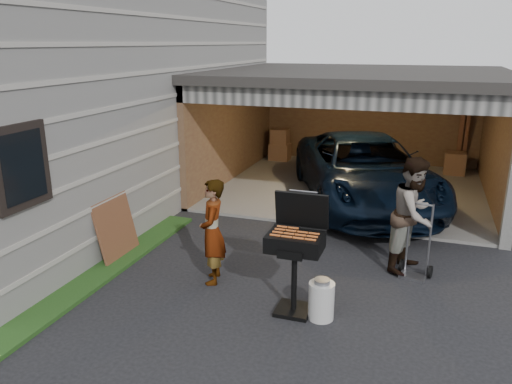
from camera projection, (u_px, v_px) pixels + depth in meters
ground at (227, 308)px, 6.91m from camera, size 80.00×80.00×0.00m
house at (51, 77)px, 11.61m from camera, size 7.00×11.00×5.50m
groundcover_strip at (43, 314)px, 6.70m from camera, size 0.50×8.00×0.06m
garage at (359, 112)px, 12.28m from camera, size 6.80×6.30×2.90m
minivan at (364, 173)px, 11.03m from camera, size 4.28×5.93×1.50m
woman at (212, 232)px, 7.46m from camera, size 0.55×0.68×1.61m
man at (414, 215)px, 7.84m from camera, size 0.97×1.09×1.85m
bbq_grill at (296, 245)px, 6.57m from camera, size 0.73×0.64×1.62m
propane_tank at (321, 301)px, 6.58m from camera, size 0.43×0.43×0.51m
plywood_panel at (116, 228)px, 8.38m from camera, size 0.26×0.95×1.05m
hand_truck at (415, 262)px, 7.79m from camera, size 0.52×0.45×1.20m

